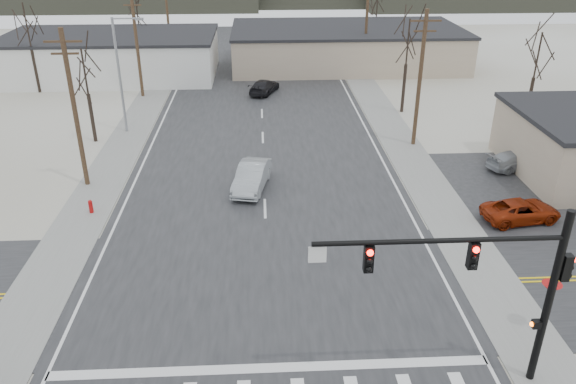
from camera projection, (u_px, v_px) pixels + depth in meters
name	position (u px, v px, depth m)	size (l,w,h in m)	color
ground	(268.00, 289.00, 26.33)	(140.00, 140.00, 0.00)	silver
main_road	(264.00, 163.00, 39.76)	(18.00, 110.00, 0.05)	#242427
cross_road	(268.00, 288.00, 26.32)	(90.00, 10.00, 0.04)	#242427
sidewalk_left	(127.00, 140.00, 43.75)	(3.00, 90.00, 0.06)	gray
sidewalk_right	(396.00, 135.00, 44.73)	(3.00, 90.00, 0.06)	gray
traffic_signal_mast	(501.00, 277.00, 19.08)	(8.95, 0.43, 7.20)	black
fire_hydrant	(91.00, 206.00, 32.83)	(0.24, 0.24, 0.87)	#A50C0C
yield_sign	(551.00, 290.00, 22.82)	(0.80, 0.80, 2.35)	gray
building_left_far	(112.00, 55.00, 60.43)	(22.30, 12.30, 4.50)	silver
building_right_far	(346.00, 46.00, 65.27)	(26.30, 14.30, 4.30)	tan
upole_left_b	(74.00, 107.00, 34.24)	(2.20, 0.30, 10.00)	#4C3B23
upole_left_c	(137.00, 42.00, 52.16)	(2.20, 0.30, 10.00)	#4C3B23
upole_left_d	(167.00, 10.00, 70.08)	(2.20, 0.30, 10.00)	#4C3B23
upole_right_a	(420.00, 77.00, 40.69)	(2.20, 0.30, 10.00)	#4C3B23
upole_right_b	(366.00, 25.00, 60.40)	(2.20, 0.30, 10.00)	#4C3B23
streetlight_main	(121.00, 69.00, 43.30)	(2.40, 0.25, 9.00)	gray
tree_left_near	(85.00, 75.00, 41.34)	(3.30, 3.30, 7.35)	black
tree_right_mid	(408.00, 45.00, 47.59)	(3.74, 3.74, 8.33)	black
tree_left_far	(137.00, 8.00, 64.12)	(3.96, 3.96, 8.82)	black
tree_right_far	(377.00, 5.00, 71.16)	(3.52, 3.52, 7.84)	black
tree_lot	(537.00, 58.00, 44.60)	(3.52, 3.52, 7.84)	black
tree_left_mid	(27.00, 27.00, 53.00)	(3.96, 3.96, 8.82)	black
sedan_crossing	(252.00, 177.00, 35.64)	(1.70, 4.87, 1.60)	#93999D
car_far_a	(264.00, 86.00, 55.04)	(1.87, 4.59, 1.33)	black
car_far_b	(258.00, 29.00, 82.63)	(1.77, 4.41, 1.50)	black
car_parked_red	(521.00, 211.00, 31.93)	(2.06, 4.47, 1.24)	maroon
car_parked_silver	(517.00, 161.00, 38.50)	(1.72, 4.23, 1.23)	#95999F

